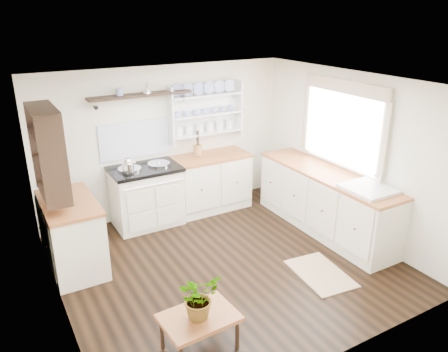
% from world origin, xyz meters
% --- Properties ---
extents(floor, '(4.00, 3.80, 0.01)m').
position_xyz_m(floor, '(0.00, 0.00, 0.00)').
color(floor, black).
rests_on(floor, ground).
extents(wall_back, '(4.00, 0.02, 2.30)m').
position_xyz_m(wall_back, '(0.00, 1.90, 1.15)').
color(wall_back, silver).
rests_on(wall_back, ground).
extents(wall_right, '(0.02, 3.80, 2.30)m').
position_xyz_m(wall_right, '(2.00, 0.00, 1.15)').
color(wall_right, silver).
rests_on(wall_right, ground).
extents(wall_left, '(0.02, 3.80, 2.30)m').
position_xyz_m(wall_left, '(-2.00, 0.00, 1.15)').
color(wall_left, silver).
rests_on(wall_left, ground).
extents(ceiling, '(4.00, 3.80, 0.01)m').
position_xyz_m(ceiling, '(0.00, 0.00, 2.30)').
color(ceiling, white).
rests_on(ceiling, wall_back).
extents(window, '(0.08, 1.55, 1.22)m').
position_xyz_m(window, '(1.95, 0.15, 1.56)').
color(window, white).
rests_on(window, wall_right).
extents(aga_cooker, '(1.01, 0.70, 0.94)m').
position_xyz_m(aga_cooker, '(-0.49, 1.57, 0.46)').
color(aga_cooker, silver).
rests_on(aga_cooker, floor).
extents(back_cabinets, '(1.27, 0.63, 0.90)m').
position_xyz_m(back_cabinets, '(0.60, 1.60, 0.46)').
color(back_cabinets, beige).
rests_on(back_cabinets, floor).
extents(right_cabinets, '(0.62, 2.43, 0.90)m').
position_xyz_m(right_cabinets, '(1.70, 0.10, 0.46)').
color(right_cabinets, beige).
rests_on(right_cabinets, floor).
extents(belfast_sink, '(0.55, 0.60, 0.45)m').
position_xyz_m(belfast_sink, '(1.70, -0.65, 0.80)').
color(belfast_sink, white).
rests_on(belfast_sink, right_cabinets).
extents(left_cabinets, '(0.62, 1.13, 0.90)m').
position_xyz_m(left_cabinets, '(-1.70, 0.90, 0.46)').
color(left_cabinets, beige).
rests_on(left_cabinets, floor).
extents(plate_rack, '(1.20, 0.22, 0.90)m').
position_xyz_m(plate_rack, '(0.65, 1.86, 1.56)').
color(plate_rack, white).
rests_on(plate_rack, wall_back).
extents(high_shelf, '(1.50, 0.29, 0.16)m').
position_xyz_m(high_shelf, '(-0.40, 1.78, 1.91)').
color(high_shelf, black).
rests_on(high_shelf, wall_back).
extents(left_shelving, '(0.28, 0.80, 1.05)m').
position_xyz_m(left_shelving, '(-1.84, 0.90, 1.55)').
color(left_shelving, black).
rests_on(left_shelving, wall_left).
extents(kettle, '(0.16, 0.16, 0.20)m').
position_xyz_m(kettle, '(-0.77, 1.45, 1.03)').
color(kettle, silver).
rests_on(kettle, aga_cooker).
extents(utensil_crock, '(0.14, 0.14, 0.16)m').
position_xyz_m(utensil_crock, '(0.44, 1.68, 0.99)').
color(utensil_crock, '#A06C3A').
rests_on(utensil_crock, back_cabinets).
extents(center_table, '(0.72, 0.53, 0.38)m').
position_xyz_m(center_table, '(-0.99, -1.18, 0.33)').
color(center_table, brown).
rests_on(center_table, floor).
extents(potted_plant, '(0.46, 0.43, 0.43)m').
position_xyz_m(potted_plant, '(-0.99, -1.18, 0.59)').
color(potted_plant, '#3F7233').
rests_on(potted_plant, center_table).
extents(floor_rug, '(0.64, 0.90, 0.02)m').
position_xyz_m(floor_rug, '(0.87, -0.79, 0.01)').
color(floor_rug, '#9A795A').
rests_on(floor_rug, floor).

